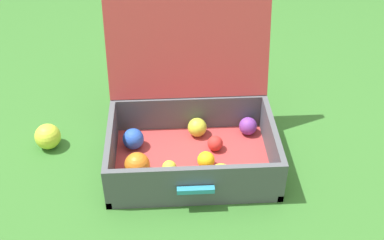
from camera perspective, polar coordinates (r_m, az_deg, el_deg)
The scene contains 3 objects.
ground_plane at distance 1.66m, azimuth -0.41°, elevation -4.63°, with size 16.00×16.00×0.00m, color #336B28.
open_suitcase at distance 1.60m, azimuth -0.17°, elevation -1.02°, with size 0.54×0.48×0.50m.
stray_ball_on_grass at distance 1.75m, azimuth -16.33°, elevation -1.84°, with size 0.09×0.09×0.09m, color #CCDB38.
Camera 1 is at (-0.06, -1.22, 1.12)m, focal length 46.16 mm.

